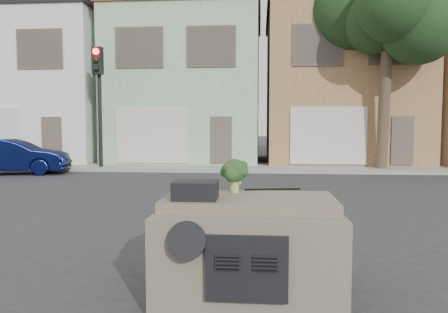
# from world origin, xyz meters

# --- Properties ---
(ground_plane) EXTENTS (120.00, 120.00, 0.00)m
(ground_plane) POSITION_xyz_m (0.00, 0.00, 0.00)
(ground_plane) COLOR #303033
(ground_plane) RESTS_ON ground
(sidewalk) EXTENTS (40.00, 3.00, 0.15)m
(sidewalk) POSITION_xyz_m (0.00, 10.50, 0.07)
(sidewalk) COLOR gray
(sidewalk) RESTS_ON ground
(townhouse_white) EXTENTS (7.20, 8.20, 7.55)m
(townhouse_white) POSITION_xyz_m (-11.00, 14.50, 3.77)
(townhouse_white) COLOR white
(townhouse_white) RESTS_ON ground
(townhouse_mint) EXTENTS (7.20, 8.20, 7.55)m
(townhouse_mint) POSITION_xyz_m (-3.50, 14.50, 3.77)
(townhouse_mint) COLOR #99C59A
(townhouse_mint) RESTS_ON ground
(townhouse_tan) EXTENTS (7.20, 8.20, 7.55)m
(townhouse_tan) POSITION_xyz_m (4.00, 14.50, 3.77)
(townhouse_tan) COLOR #A2764B
(townhouse_tan) RESTS_ON ground
(navy_sedan) EXTENTS (4.27, 2.16, 1.34)m
(navy_sedan) POSITION_xyz_m (-9.38, 8.01, 0.00)
(navy_sedan) COLOR #060C35
(navy_sedan) RESTS_ON ground
(traffic_signal) EXTENTS (0.40, 0.40, 5.10)m
(traffic_signal) POSITION_xyz_m (-6.50, 9.50, 2.55)
(traffic_signal) COLOR black
(traffic_signal) RESTS_ON ground
(tree_near) EXTENTS (4.40, 4.00, 8.50)m
(tree_near) POSITION_xyz_m (5.00, 9.80, 4.25)
(tree_near) COLOR #1D3819
(tree_near) RESTS_ON ground
(car_dashboard) EXTENTS (2.00, 1.80, 1.12)m
(car_dashboard) POSITION_xyz_m (0.00, -3.00, 0.56)
(car_dashboard) COLOR #6F6551
(car_dashboard) RESTS_ON ground
(instrument_hump) EXTENTS (0.48, 0.38, 0.20)m
(instrument_hump) POSITION_xyz_m (-0.58, -3.35, 1.22)
(instrument_hump) COLOR black
(instrument_hump) RESTS_ON car_dashboard
(wiper_arm) EXTENTS (0.69, 0.15, 0.02)m
(wiper_arm) POSITION_xyz_m (0.28, -2.62, 1.13)
(wiper_arm) COLOR black
(wiper_arm) RESTS_ON car_dashboard
(broccoli) EXTENTS (0.47, 0.47, 0.41)m
(broccoli) POSITION_xyz_m (-0.18, -2.86, 1.33)
(broccoli) COLOR #1F3818
(broccoli) RESTS_ON car_dashboard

